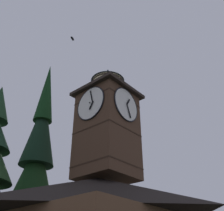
{
  "coord_description": "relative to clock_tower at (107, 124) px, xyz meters",
  "views": [
    {
      "loc": [
        13.92,
        11.8,
        2.32
      ],
      "look_at": [
        -0.59,
        -0.76,
        13.73
      ],
      "focal_mm": 43.88,
      "sensor_mm": 36.0,
      "label": 1
    }
  ],
  "objects": [
    {
      "name": "moon",
      "position": [
        -18.84,
        -43.3,
        2.14
      ],
      "size": [
        2.38,
        2.38,
        2.38
      ],
      "color": "silver"
    },
    {
      "name": "flying_bird_low",
      "position": [
        2.25,
        -2.51,
        8.97
      ],
      "size": [
        0.53,
        0.37,
        0.14
      ],
      "color": "black"
    },
    {
      "name": "pine_tree_behind",
      "position": [
        2.29,
        -5.42,
        -4.51
      ],
      "size": [
        4.96,
        4.96,
        19.14
      ],
      "color": "#473323",
      "rests_on": "ground_plane"
    },
    {
      "name": "clock_tower",
      "position": [
        0.0,
        0.0,
        0.0
      ],
      "size": [
        4.42,
        4.42,
        9.7
      ],
      "color": "#4C3323",
      "rests_on": "building_main"
    }
  ]
}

